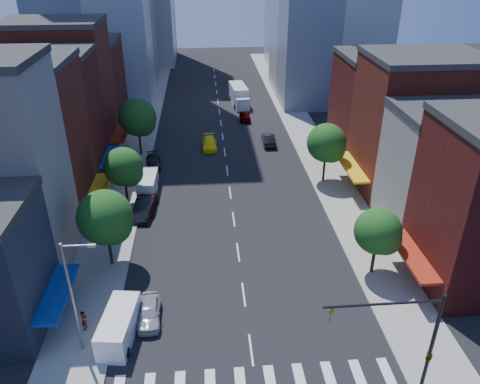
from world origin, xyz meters
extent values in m
plane|color=black|center=(0.00, 0.00, 0.00)|extent=(220.00, 220.00, 0.00)
cube|color=gray|center=(-12.50, 40.00, 0.07)|extent=(5.00, 120.00, 0.15)
cube|color=gray|center=(12.50, 40.00, 0.07)|extent=(5.00, 120.00, 0.15)
cube|color=maroon|center=(-21.00, 20.50, 8.00)|extent=(12.00, 9.00, 16.00)
cube|color=#4E1313|center=(-21.00, 29.00, 7.50)|extent=(12.00, 8.00, 15.00)
cube|color=maroon|center=(-21.00, 37.50, 8.50)|extent=(12.00, 9.00, 17.00)
cube|color=#4E1313|center=(-21.00, 47.00, 6.50)|extent=(12.00, 10.00, 13.00)
cube|color=#BAB5AC|center=(21.00, 15.00, 6.00)|extent=(12.00, 8.00, 12.00)
cube|color=maroon|center=(21.00, 24.00, 7.50)|extent=(12.00, 10.00, 15.00)
cube|color=#4E1313|center=(21.00, 34.00, 6.50)|extent=(12.00, 10.00, 13.00)
cylinder|color=black|center=(10.50, -4.50, 4.15)|extent=(0.24, 0.24, 8.00)
cylinder|color=black|center=(7.00, -4.50, 7.75)|extent=(7.00, 0.16, 0.16)
imported|color=gold|center=(4.00, -4.50, 7.15)|extent=(0.22, 0.18, 1.10)
imported|color=gold|center=(10.50, -4.50, 3.35)|extent=(0.48, 2.24, 0.90)
cylinder|color=slate|center=(-12.00, 1.00, 4.65)|extent=(0.20, 0.20, 9.00)
cylinder|color=slate|center=(-11.00, 1.00, 8.95)|extent=(2.00, 0.14, 0.14)
cube|color=slate|center=(-10.10, 1.00, 8.90)|extent=(0.50, 0.25, 0.18)
cylinder|color=black|center=(-11.50, 11.00, 2.11)|extent=(0.28, 0.28, 3.92)
sphere|color=#124015|center=(-11.50, 11.00, 5.05)|extent=(4.80, 4.80, 4.80)
sphere|color=#124015|center=(-10.90, 10.70, 4.35)|extent=(3.36, 3.36, 3.36)
cylinder|color=black|center=(-11.50, 22.00, 1.97)|extent=(0.28, 0.28, 3.64)
sphere|color=#124015|center=(-11.50, 22.00, 4.70)|extent=(4.20, 4.20, 4.20)
sphere|color=#124015|center=(-10.90, 21.70, 4.05)|extent=(2.94, 2.94, 2.94)
cylinder|color=black|center=(-11.50, 36.00, 2.25)|extent=(0.28, 0.28, 4.20)
sphere|color=#124015|center=(-11.50, 36.00, 5.40)|extent=(5.00, 5.00, 5.00)
sphere|color=#124015|center=(-10.90, 35.70, 4.65)|extent=(3.50, 3.50, 3.50)
cylinder|color=black|center=(11.50, 8.00, 1.83)|extent=(0.28, 0.28, 3.36)
sphere|color=#124015|center=(11.50, 8.00, 4.35)|extent=(4.00, 4.00, 4.00)
sphere|color=#124015|center=(12.10, 7.70, 3.75)|extent=(2.80, 2.80, 2.80)
cylinder|color=black|center=(11.50, 26.00, 2.11)|extent=(0.28, 0.28, 3.92)
sphere|color=#124015|center=(11.50, 26.00, 5.05)|extent=(4.60, 4.60, 4.60)
sphere|color=#124015|center=(12.10, 25.70, 4.35)|extent=(3.22, 3.22, 3.22)
imported|color=#B0B0B5|center=(-7.50, 3.73, 0.72)|extent=(1.87, 4.30, 1.44)
imported|color=black|center=(-9.50, 19.74, 0.81)|extent=(2.16, 5.08, 1.63)
imported|color=#999999|center=(-9.50, 20.66, 0.68)|extent=(2.62, 5.05, 1.36)
imported|color=black|center=(-9.50, 32.04, 0.65)|extent=(2.37, 4.67, 1.30)
cube|color=white|center=(-9.47, 1.97, 1.10)|extent=(2.74, 5.46, 2.20)
cube|color=black|center=(-9.73, 0.00, 1.41)|extent=(2.05, 1.28, 0.94)
cylinder|color=black|center=(-10.63, 0.33, 0.37)|extent=(0.36, 0.82, 0.80)
cylinder|color=black|center=(-8.76, 0.09, 0.37)|extent=(0.36, 0.82, 0.80)
cylinder|color=black|center=(-10.18, 3.86, 0.37)|extent=(0.36, 0.82, 0.80)
cylinder|color=black|center=(-8.31, 3.62, 0.37)|extent=(0.36, 0.82, 0.80)
cube|color=silver|center=(-9.50, 24.94, 1.04)|extent=(2.13, 5.00, 2.07)
cube|color=black|center=(-9.56, 23.06, 1.33)|extent=(1.86, 1.05, 0.89)
cylinder|color=black|center=(-10.44, 23.29, 0.35)|extent=(0.27, 0.76, 0.75)
cylinder|color=black|center=(-8.67, 23.23, 0.35)|extent=(0.27, 0.76, 0.75)
cylinder|color=black|center=(-10.33, 26.64, 0.35)|extent=(0.27, 0.76, 0.75)
cylinder|color=black|center=(-8.56, 26.59, 0.35)|extent=(0.27, 0.76, 0.75)
imported|color=#FFEF0D|center=(-2.07, 37.68, 0.71)|extent=(2.07, 4.95, 1.43)
imported|color=black|center=(6.43, 38.40, 0.78)|extent=(1.68, 4.72, 1.55)
imported|color=#999999|center=(4.01, 49.07, 0.73)|extent=(1.92, 4.38, 1.47)
cube|color=silver|center=(3.64, 58.10, 1.67)|extent=(3.15, 7.01, 3.35)
cube|color=silver|center=(4.03, 54.14, 1.15)|extent=(2.47, 2.10, 2.09)
cylinder|color=black|center=(2.80, 54.87, 0.47)|extent=(0.40, 0.97, 0.94)
cylinder|color=black|center=(5.09, 55.09, 0.47)|extent=(0.40, 0.97, 0.94)
cylinder|color=black|center=(2.35, 59.55, 0.47)|extent=(0.40, 0.97, 0.94)
cylinder|color=black|center=(4.64, 59.77, 0.47)|extent=(0.40, 0.97, 0.94)
imported|color=#999999|center=(-12.18, 2.95, 0.98)|extent=(0.42, 0.62, 1.66)
imported|color=#999999|center=(-11.75, 16.99, 1.01)|extent=(0.79, 0.94, 1.72)
camera|label=1|loc=(-2.75, -24.07, 25.76)|focal=35.00mm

